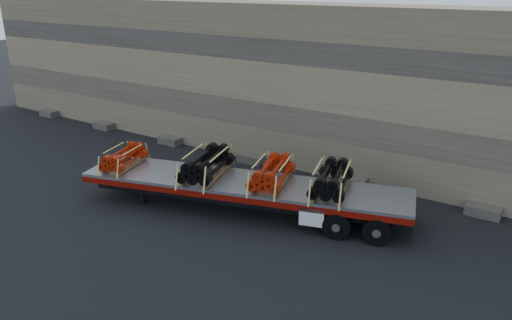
% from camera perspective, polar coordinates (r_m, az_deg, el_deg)
% --- Properties ---
extents(ground, '(120.00, 120.00, 0.00)m').
position_cam_1_polar(ground, '(17.90, -1.01, -6.41)').
color(ground, black).
rests_on(ground, ground).
extents(rock_wall, '(44.00, 3.00, 7.00)m').
position_cam_1_polar(rock_wall, '(22.15, 8.58, 8.15)').
color(rock_wall, '#7A6B54').
rests_on(rock_wall, ground).
extents(trailer, '(12.00, 5.43, 1.18)m').
position_cam_1_polar(trailer, '(18.01, -1.50, -4.15)').
color(trailer, '#ACAFB4').
rests_on(trailer, ground).
extents(bundle_front, '(1.49, 2.18, 0.70)m').
position_cam_1_polar(bundle_front, '(19.66, -14.86, 0.23)').
color(bundle_front, '#AE2009').
rests_on(bundle_front, trailer).
extents(bundle_midfront, '(1.90, 2.76, 0.89)m').
position_cam_1_polar(bundle_midfront, '(18.09, -5.69, -0.59)').
color(bundle_midfront, black).
rests_on(bundle_midfront, trailer).
extents(bundle_midrear, '(1.73, 2.52, 0.81)m').
position_cam_1_polar(bundle_midrear, '(17.33, 1.82, -1.57)').
color(bundle_midrear, '#AE2009').
rests_on(bundle_midrear, trailer).
extents(bundle_rear, '(1.78, 2.60, 0.84)m').
position_cam_1_polar(bundle_rear, '(16.93, 8.62, -2.29)').
color(bundle_rear, black).
rests_on(bundle_rear, trailer).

